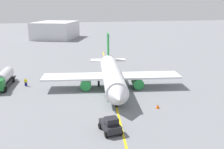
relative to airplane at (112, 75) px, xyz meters
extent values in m
plane|color=slate|center=(0.47, -0.07, -2.69)|extent=(400.00, 400.00, 0.00)
cylinder|color=white|center=(0.47, -0.07, 0.18)|extent=(22.48, 7.06, 3.74)
cube|color=#238C3D|center=(0.47, -0.07, -0.85)|extent=(21.16, 6.21, 1.05)
cone|color=white|center=(12.64, -1.94, 0.18)|extent=(3.59, 4.01, 3.59)
cone|color=white|center=(-12.32, 1.89, 0.56)|extent=(4.74, 3.79, 3.18)
cube|color=#238C3D|center=(-11.71, 1.80, 4.45)|extent=(3.22, 0.84, 5.20)
cube|color=white|center=(-11.71, 1.80, 0.58)|extent=(3.65, 8.67, 0.24)
cube|color=white|center=(-0.52, 0.08, -0.29)|extent=(8.93, 27.93, 0.36)
cylinder|color=#238C3D|center=(1.06, 5.10, -1.54)|extent=(3.48, 2.56, 2.10)
cylinder|color=#238C3D|center=(-0.52, -5.18, -1.54)|extent=(3.48, 2.56, 2.10)
cylinder|color=#4C4C51|center=(9.60, -1.48, -1.54)|extent=(0.24, 0.24, 1.20)
cylinder|color=black|center=(9.60, -1.48, -2.14)|extent=(1.15, 0.56, 1.10)
cylinder|color=#4C4C51|center=(-1.12, 2.80, -1.54)|extent=(0.24, 0.24, 1.20)
cylinder|color=black|center=(-1.12, 2.80, -2.14)|extent=(1.15, 0.56, 1.10)
cylinder|color=#4C4C51|center=(-1.91, -2.34, -1.54)|extent=(0.24, 0.24, 1.20)
cylinder|color=black|center=(-1.91, -2.34, -2.14)|extent=(1.15, 0.56, 1.10)
cube|color=#2D2D33|center=(-6.61, -21.37, -1.99)|extent=(10.07, 3.43, 0.30)
cylinder|color=silver|center=(-7.20, -21.32, -0.69)|extent=(7.26, 2.97, 2.30)
cylinder|color=black|center=(-2.37, -20.53, -2.14)|extent=(1.13, 0.45, 1.10)
cylinder|color=black|center=(-8.95, -19.89, -2.14)|extent=(1.13, 0.45, 1.10)
cylinder|color=black|center=(-9.19, -22.38, -2.14)|extent=(1.13, 0.45, 1.10)
cube|color=#232328|center=(17.71, -4.37, -1.84)|extent=(3.83, 2.45, 0.90)
cube|color=black|center=(18.21, -4.31, -0.94)|extent=(1.60, 1.77, 0.90)
cylinder|color=black|center=(16.55, -5.54, -2.29)|extent=(0.83, 0.40, 0.80)
cylinder|color=black|center=(16.29, -3.55, -2.29)|extent=(0.83, 0.40, 0.80)
cylinder|color=black|center=(19.13, -5.20, -2.29)|extent=(0.83, 0.40, 0.80)
cylinder|color=black|center=(18.87, -3.21, -2.29)|extent=(0.83, 0.40, 0.80)
cube|color=navy|center=(-5.41, -17.02, -2.26)|extent=(0.53, 0.54, 0.85)
cube|color=yellow|center=(-5.41, -17.02, -1.54)|extent=(0.62, 0.63, 0.60)
sphere|color=tan|center=(-5.41, -17.02, -1.10)|extent=(0.24, 0.24, 0.24)
cone|color=#F2590F|center=(14.04, -4.37, -2.37)|extent=(0.56, 0.56, 0.63)
cone|color=#F2590F|center=(11.79, 4.92, -2.33)|extent=(0.64, 0.64, 0.71)
cube|color=silver|center=(-83.63, -9.15, 1.36)|extent=(27.70, 25.18, 8.09)
cube|color=#4C515B|center=(-86.91, -17.74, 0.15)|extent=(14.88, 5.80, 5.34)
cube|color=yellow|center=(0.47, -0.07, -2.68)|extent=(82.57, 12.99, 0.01)
camera|label=1|loc=(47.66, -11.14, 13.66)|focal=40.89mm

